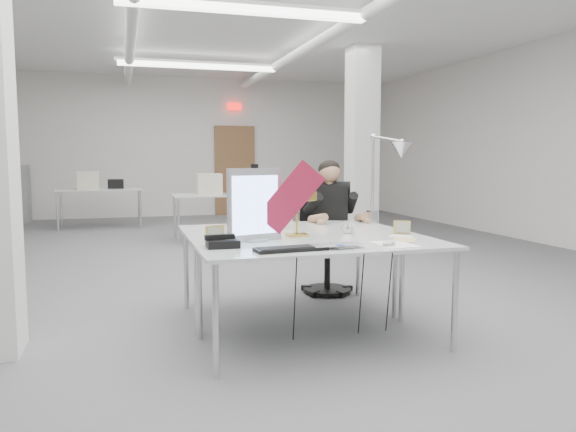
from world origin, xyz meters
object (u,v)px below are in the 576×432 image
at_px(bankers_lamp, 297,213).
at_px(office_chair, 327,245).
at_px(monitor, 255,205).
at_px(architect_lamp, 385,180).
at_px(laptop, 341,247).
at_px(desk_phone, 223,243).
at_px(seated_person, 330,205).
at_px(beige_monitor, 266,208).
at_px(desk_main, 323,245).

bearing_deg(bankers_lamp, office_chair, 42.38).
distance_m(monitor, architect_lamp, 1.40).
xyz_separation_m(laptop, desk_phone, (-0.74, 0.32, 0.01)).
relative_size(seated_person, bankers_lamp, 2.69).
height_order(seated_person, laptop, seated_person).
bearing_deg(desk_phone, beige_monitor, 61.36).
bearing_deg(bankers_lamp, desk_phone, -166.15).
height_order(office_chair, monitor, monitor).
bearing_deg(monitor, architect_lamp, 6.13).
relative_size(monitor, desk_phone, 2.48).
xyz_separation_m(monitor, laptop, (0.46, -0.54, -0.25)).
distance_m(bankers_lamp, desk_phone, 0.77).
xyz_separation_m(seated_person, laptop, (-0.57, -1.73, -0.13)).
bearing_deg(bankers_lamp, seated_person, 41.17).
bearing_deg(desk_phone, bankers_lamp, 31.62).
bearing_deg(monitor, laptop, -65.40).
relative_size(desk_main, office_chair, 1.84).
bearing_deg(architect_lamp, seated_person, 93.72).
distance_m(monitor, bankers_lamp, 0.41).
height_order(bankers_lamp, desk_phone, bankers_lamp).
distance_m(laptop, bankers_lamp, 0.72).
xyz_separation_m(desk_main, laptop, (0.01, -0.30, 0.03)).
bearing_deg(seated_person, laptop, -85.68).
relative_size(seated_person, laptop, 2.68).
bearing_deg(bankers_lamp, monitor, -173.96).
bearing_deg(laptop, bankers_lamp, 94.95).
height_order(office_chair, seated_person, seated_person).
bearing_deg(monitor, office_chair, 34.64).
bearing_deg(desk_main, laptop, -87.16).
bearing_deg(monitor, beige_monitor, 54.24).
xyz_separation_m(office_chair, laptop, (-0.57, -1.78, 0.28)).
bearing_deg(office_chair, seated_person, -67.42).
bearing_deg(desk_main, beige_monitor, 101.27).
bearing_deg(office_chair, beige_monitor, -122.56).
bearing_deg(laptop, architect_lamp, 49.48).
xyz_separation_m(office_chair, bankers_lamp, (-0.66, -1.08, 0.45)).
xyz_separation_m(office_chair, desk_phone, (-1.31, -1.46, 0.29)).
relative_size(desk_main, architect_lamp, 2.20).
bearing_deg(desk_main, desk_phone, 178.37).
bearing_deg(laptop, seated_person, 69.48).
distance_m(laptop, beige_monitor, 1.27).
bearing_deg(beige_monitor, office_chair, 28.61).
height_order(desk_main, desk_phone, desk_phone).
relative_size(office_chair, desk_phone, 4.55).
bearing_deg(architect_lamp, monitor, -176.05).
bearing_deg(beige_monitor, architect_lamp, -16.24).
bearing_deg(bankers_lamp, architect_lamp, 5.12).
xyz_separation_m(seated_person, beige_monitor, (-0.77, -0.49, 0.03)).
relative_size(desk_main, seated_person, 1.84).
height_order(laptop, beige_monitor, beige_monitor).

